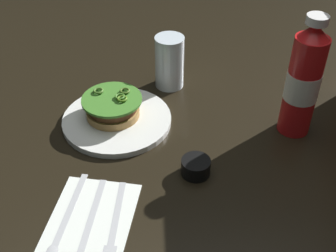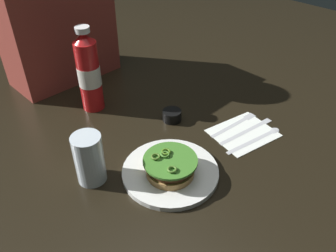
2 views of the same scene
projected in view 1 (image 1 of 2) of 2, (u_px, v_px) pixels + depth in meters
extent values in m
plane|color=black|center=(173.00, 121.00, 0.97)|extent=(3.00, 3.00, 0.00)
cylinder|color=white|center=(117.00, 120.00, 0.97)|extent=(0.24, 0.24, 0.01)
cylinder|color=#B28348|center=(113.00, 112.00, 0.96)|extent=(0.12, 0.12, 0.02)
cylinder|color=#512D19|center=(112.00, 106.00, 0.95)|extent=(0.11, 0.11, 0.02)
cylinder|color=red|center=(112.00, 102.00, 0.94)|extent=(0.10, 0.10, 0.01)
cylinder|color=#3E7B28|center=(112.00, 99.00, 0.94)|extent=(0.13, 0.13, 0.01)
torus|color=#466F27|center=(98.00, 91.00, 0.95)|extent=(0.02, 0.02, 0.01)
torus|color=#437B28|center=(120.00, 97.00, 0.94)|extent=(0.02, 0.02, 0.01)
torus|color=#456721|center=(125.00, 91.00, 0.95)|extent=(0.02, 0.02, 0.01)
torus|color=#49771B|center=(122.00, 99.00, 0.93)|extent=(0.02, 0.02, 0.01)
cylinder|color=red|center=(302.00, 87.00, 0.88)|extent=(0.07, 0.07, 0.22)
cone|color=red|center=(315.00, 31.00, 0.81)|extent=(0.06, 0.06, 0.03)
cylinder|color=white|center=(318.00, 20.00, 0.79)|extent=(0.04, 0.04, 0.02)
cylinder|color=white|center=(302.00, 85.00, 0.88)|extent=(0.07, 0.07, 0.06)
cylinder|color=silver|center=(169.00, 62.00, 1.05)|extent=(0.07, 0.07, 0.13)
cylinder|color=black|center=(196.00, 167.00, 0.84)|extent=(0.06, 0.06, 0.03)
cube|color=white|center=(92.00, 216.00, 0.76)|extent=(0.20, 0.17, 0.00)
cube|color=silver|center=(68.00, 212.00, 0.76)|extent=(0.19, 0.05, 0.00)
ellipsoid|color=silver|center=(52.00, 251.00, 0.70)|extent=(0.04, 0.03, 0.00)
cube|color=silver|center=(92.00, 215.00, 0.76)|extent=(0.18, 0.04, 0.00)
cube|color=silver|center=(81.00, 250.00, 0.70)|extent=(0.08, 0.03, 0.00)
cube|color=silver|center=(116.00, 218.00, 0.75)|extent=(0.18, 0.03, 0.00)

